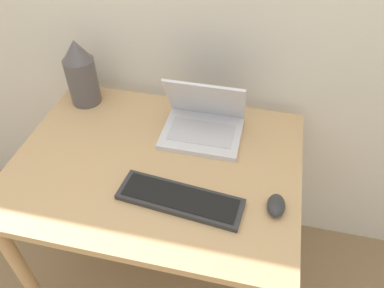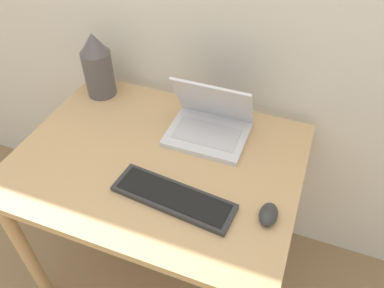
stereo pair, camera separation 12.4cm
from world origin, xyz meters
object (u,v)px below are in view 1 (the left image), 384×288
laptop (203,121)px  keyboard (180,199)px  mouse (276,206)px  vase (81,73)px

laptop → keyboard: laptop is taller
mouse → vase: 0.92m
keyboard → vase: (-0.52, 0.43, 0.13)m
keyboard → vase: bearing=140.1°
mouse → vase: vase is taller
keyboard → laptop: bearing=89.6°
vase → mouse: bearing=-26.1°
keyboard → mouse: 0.30m
laptop → vase: 0.53m
keyboard → mouse: (0.30, 0.03, 0.01)m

